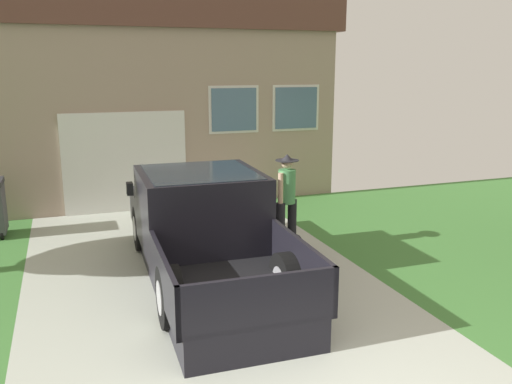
{
  "coord_description": "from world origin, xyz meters",
  "views": [
    {
      "loc": [
        -1.82,
        -3.23,
        3.2
      ],
      "look_at": [
        1.02,
        4.68,
        1.25
      ],
      "focal_mm": 37.62,
      "sensor_mm": 36.0,
      "label": 1
    }
  ],
  "objects_px": {
    "person_with_hat": "(287,199)",
    "handbag": "(294,250)",
    "house_with_garage": "(115,93)",
    "pickup_truck": "(202,229)"
  },
  "relations": [
    {
      "from": "pickup_truck",
      "to": "house_with_garage",
      "type": "bearing_deg",
      "value": 96.32
    },
    {
      "from": "pickup_truck",
      "to": "handbag",
      "type": "distance_m",
      "value": 1.77
    },
    {
      "from": "person_with_hat",
      "to": "house_with_garage",
      "type": "bearing_deg",
      "value": -101.78
    },
    {
      "from": "handbag",
      "to": "house_with_garage",
      "type": "distance_m",
      "value": 7.62
    },
    {
      "from": "handbag",
      "to": "house_with_garage",
      "type": "relative_size",
      "value": 0.04
    },
    {
      "from": "pickup_truck",
      "to": "house_with_garage",
      "type": "height_order",
      "value": "house_with_garage"
    },
    {
      "from": "pickup_truck",
      "to": "handbag",
      "type": "xyz_separation_m",
      "value": [
        1.66,
        0.14,
        -0.6
      ]
    },
    {
      "from": "house_with_garage",
      "to": "pickup_truck",
      "type": "bearing_deg",
      "value": -85.42
    },
    {
      "from": "pickup_truck",
      "to": "handbag",
      "type": "height_order",
      "value": "pickup_truck"
    },
    {
      "from": "person_with_hat",
      "to": "handbag",
      "type": "relative_size",
      "value": 4.24
    }
  ]
}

